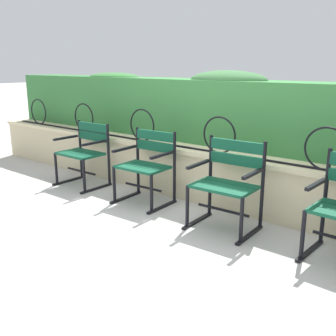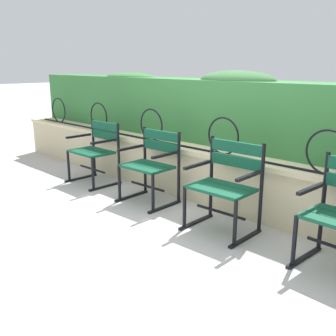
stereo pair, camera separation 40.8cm
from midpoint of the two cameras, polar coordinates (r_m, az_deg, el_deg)
ground_plane at (r=4.19m, az=-3.65°, el=-7.59°), size 60.00×60.00×0.00m
stone_wall at (r=4.69m, az=3.14°, el=-1.08°), size 8.18×0.41×0.62m
iron_arch_fence at (r=4.71m, az=-0.45°, el=5.03°), size 7.62×0.02×0.42m
hedge_row at (r=4.92m, az=6.72°, el=8.21°), size 8.01×0.59×0.90m
park_chair_leftmost at (r=5.45m, az=-14.04°, el=2.34°), size 0.62×0.53×0.84m
park_chair_centre_left at (r=4.63m, az=-5.59°, el=0.55°), size 0.62×0.55×0.85m
park_chair_centre_right at (r=3.90m, az=5.67°, el=-2.03°), size 0.65×0.55×0.88m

